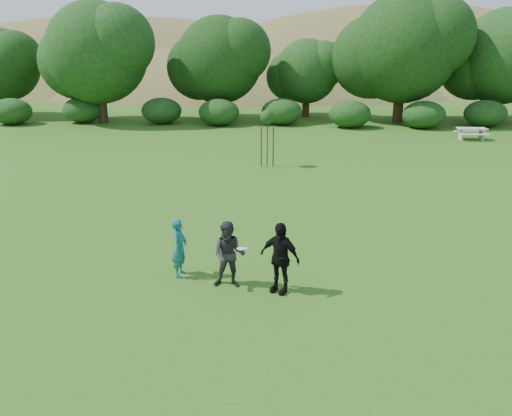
{
  "coord_description": "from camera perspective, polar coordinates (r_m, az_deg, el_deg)",
  "views": [
    {
      "loc": [
        0.63,
        -11.67,
        5.99
      ],
      "look_at": [
        0.0,
        3.0,
        1.1
      ],
      "focal_mm": 35.0,
      "sensor_mm": 36.0,
      "label": 1
    }
  ],
  "objects": [
    {
      "name": "ground",
      "position": [
        13.13,
        -0.57,
        -8.72
      ],
      "size": [
        120.0,
        120.0,
        0.0
      ],
      "primitive_type": "plane",
      "color": "#19470C",
      "rests_on": "ground"
    },
    {
      "name": "player_teal",
      "position": [
        13.42,
        -8.75,
        -4.48
      ],
      "size": [
        0.45,
        0.63,
        1.63
      ],
      "primitive_type": "imported",
      "rotation": [
        0.0,
        0.0,
        1.46
      ],
      "color": "#176368",
      "rests_on": "ground"
    },
    {
      "name": "player_grey",
      "position": [
        12.69,
        -3.09,
        -5.37
      ],
      "size": [
        0.89,
        0.72,
        1.75
      ],
      "primitive_type": "imported",
      "rotation": [
        0.0,
        0.0,
        -0.06
      ],
      "color": "#2A292C",
      "rests_on": "ground"
    },
    {
      "name": "player_black",
      "position": [
        12.42,
        2.72,
        -5.68
      ],
      "size": [
        1.17,
        0.92,
        1.85
      ],
      "primitive_type": "imported",
      "rotation": [
        0.0,
        0.0,
        -0.51
      ],
      "color": "black",
      "rests_on": "ground"
    },
    {
      "name": "frisbee",
      "position": [
        12.32,
        -1.59,
        -4.66
      ],
      "size": [
        0.27,
        0.27,
        0.07
      ],
      "color": "white",
      "rests_on": "ground"
    },
    {
      "name": "sapling",
      "position": [
        24.97,
        1.31,
        10.19
      ],
      "size": [
        0.7,
        0.7,
        2.85
      ],
      "color": "#3E2718",
      "rests_on": "ground"
    },
    {
      "name": "picnic_table",
      "position": [
        35.31,
        23.42,
        8.01
      ],
      "size": [
        1.8,
        1.48,
        0.76
      ],
      "color": "beige",
      "rests_on": "ground"
    },
    {
      "name": "hillside",
      "position": [
        82.12,
        1.58,
        5.78
      ],
      "size": [
        150.0,
        72.0,
        52.0
      ],
      "color": "olive",
      "rests_on": "ground"
    },
    {
      "name": "tree_row",
      "position": [
        40.45,
        6.41,
        16.73
      ],
      "size": [
        53.92,
        10.38,
        9.62
      ],
      "color": "#3A2616",
      "rests_on": "ground"
    }
  ]
}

